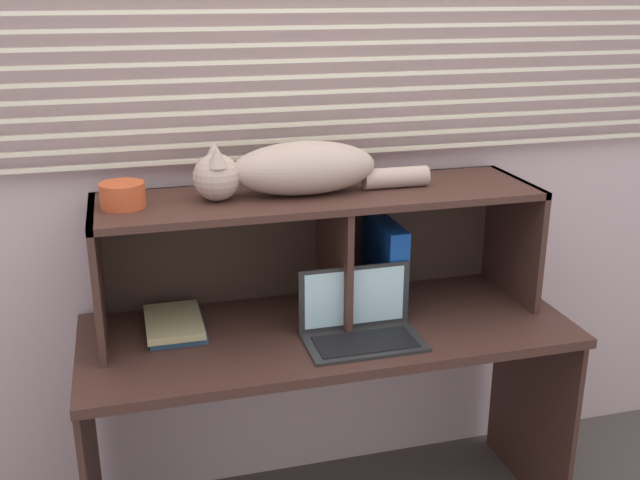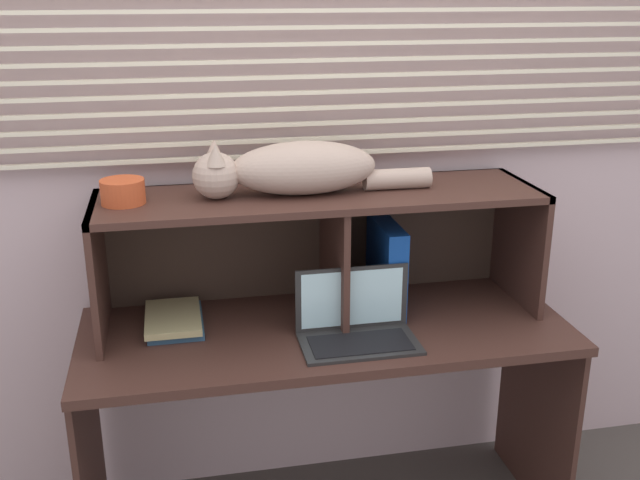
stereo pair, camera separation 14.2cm
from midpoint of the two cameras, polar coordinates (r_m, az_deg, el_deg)
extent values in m
cube|color=beige|center=(2.47, 0.55, 7.62)|extent=(4.40, 0.04, 2.50)
cube|color=#EDE4C5|center=(2.43, 0.80, 6.60)|extent=(3.31, 0.02, 0.01)
cube|color=#EDE4C5|center=(2.42, 0.80, 7.75)|extent=(3.31, 0.02, 0.01)
cube|color=#EDE4C5|center=(2.41, 0.81, 8.90)|extent=(3.31, 0.02, 0.01)
cube|color=#EDE4C5|center=(2.40, 0.81, 10.06)|extent=(3.31, 0.02, 0.01)
cube|color=#EDE4C5|center=(2.40, 0.82, 11.24)|extent=(3.31, 0.02, 0.01)
cube|color=#EDE4C5|center=(2.39, 0.82, 12.41)|extent=(3.31, 0.02, 0.01)
cube|color=#EDE4C5|center=(2.39, 0.83, 13.60)|extent=(3.31, 0.02, 0.01)
cube|color=#EDE4C5|center=(2.38, 0.84, 14.79)|extent=(3.31, 0.02, 0.01)
cube|color=#EDE4C5|center=(2.38, 0.84, 15.98)|extent=(3.31, 0.02, 0.01)
cube|color=#EDE4C5|center=(2.38, 0.85, 17.17)|extent=(3.31, 0.02, 0.01)
cube|color=#41261F|center=(2.33, 2.24, -7.02)|extent=(1.51, 0.59, 0.03)
cube|color=#41261F|center=(2.48, -15.62, -15.91)|extent=(0.02, 0.53, 0.70)
cube|color=#41261F|center=(2.76, 17.72, -12.15)|extent=(0.02, 0.53, 0.70)
cube|color=#41261F|center=(2.28, 1.79, 3.35)|extent=(1.37, 0.38, 0.02)
cube|color=#41261F|center=(2.29, -14.94, -2.30)|extent=(0.02, 0.38, 0.40)
cube|color=#41261F|center=(2.57, 16.56, -0.09)|extent=(0.02, 0.38, 0.40)
cube|color=#41261F|center=(2.35, 2.81, -1.35)|extent=(0.02, 0.36, 0.38)
cube|color=#3D2C23|center=(2.50, 0.79, 0.26)|extent=(1.37, 0.01, 0.40)
ellipsoid|color=#B9A08F|center=(2.24, 0.57, 5.54)|extent=(0.44, 0.18, 0.16)
sphere|color=#B9A08F|center=(2.21, -6.16, 4.91)|extent=(0.14, 0.14, 0.14)
cone|color=#B49F8D|center=(2.16, -6.13, 6.49)|extent=(0.06, 0.06, 0.06)
cone|color=tan|center=(2.22, -6.31, 6.87)|extent=(0.06, 0.06, 0.06)
cylinder|color=#B9A08F|center=(2.33, 7.68, 4.66)|extent=(0.21, 0.06, 0.06)
cube|color=#272727|center=(2.22, 4.89, -7.94)|extent=(0.35, 0.20, 0.01)
cube|color=#272727|center=(2.26, 4.27, -4.46)|extent=(0.35, 0.01, 0.20)
cube|color=#B2E0EA|center=(2.26, 4.30, -4.50)|extent=(0.31, 0.00, 0.18)
cube|color=black|center=(2.21, 4.97, -7.91)|extent=(0.30, 0.14, 0.00)
cube|color=#113F99|center=(2.41, 6.78, -2.06)|extent=(0.06, 0.26, 0.29)
cube|color=#2E5375|center=(2.36, -9.33, -6.24)|extent=(0.17, 0.26, 0.02)
cube|color=tan|center=(2.34, -9.50, -5.92)|extent=(0.17, 0.26, 0.02)
cylinder|color=#C44D27|center=(2.21, -13.10, 3.62)|extent=(0.13, 0.13, 0.07)
camera|label=1|loc=(0.07, -88.24, 0.61)|focal=41.76mm
camera|label=2|loc=(0.07, 91.76, -0.61)|focal=41.76mm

